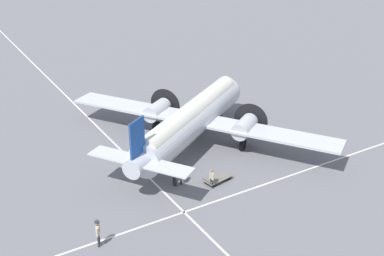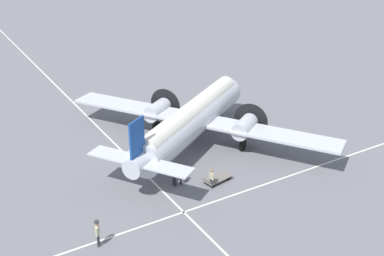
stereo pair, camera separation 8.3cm
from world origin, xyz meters
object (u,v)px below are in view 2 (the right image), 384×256
object	(u,v)px
ramp_agent	(211,176)
suitcase_near_door	(174,182)
crew_foreground	(97,230)
passenger_boarding	(181,172)
baggage_cart	(217,178)
airliner_main	(194,118)

from	to	relation	value
ramp_agent	suitcase_near_door	xyz separation A→B (m)	(1.78, 2.24, -0.71)
suitcase_near_door	crew_foreground	bearing A→B (deg)	117.03
passenger_boarding	suitcase_near_door	distance (m)	0.89
ramp_agent	baggage_cart	distance (m)	1.28
airliner_main	suitcase_near_door	world-z (taller)	airliner_main
airliner_main	ramp_agent	bearing A→B (deg)	-144.48
airliner_main	crew_foreground	xyz separation A→B (m)	(-9.22, 12.68, -1.46)
airliner_main	crew_foreground	size ratio (longest dim) A/B	12.26
airliner_main	crew_foreground	bearing A→B (deg)	-177.26
suitcase_near_door	airliner_main	bearing A→B (deg)	-43.27
airliner_main	crew_foreground	distance (m)	15.74
passenger_boarding	baggage_cart	world-z (taller)	passenger_boarding
airliner_main	passenger_boarding	size ratio (longest dim) A/B	13.95
crew_foreground	baggage_cart	size ratio (longest dim) A/B	0.75
crew_foreground	baggage_cart	distance (m)	11.20
airliner_main	baggage_cart	xyz separation A→B (m)	(-6.56, 1.83, -2.36)
passenger_boarding	ramp_agent	world-z (taller)	ramp_agent
ramp_agent	baggage_cart	xyz separation A→B (m)	(0.52, -0.91, -0.73)
baggage_cart	passenger_boarding	bearing A→B (deg)	146.46
crew_foreground	ramp_agent	world-z (taller)	crew_foreground
airliner_main	suitcase_near_door	xyz separation A→B (m)	(-5.29, 4.98, -2.33)
suitcase_near_door	passenger_boarding	bearing A→B (deg)	-103.43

